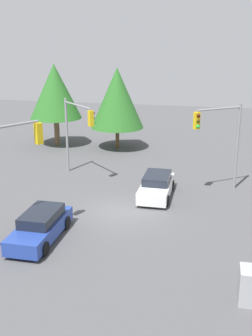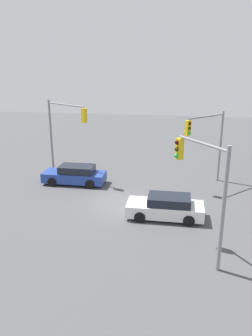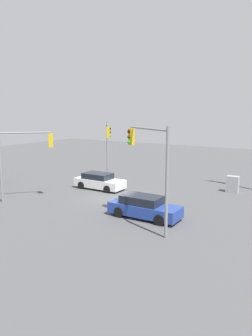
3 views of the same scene
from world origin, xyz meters
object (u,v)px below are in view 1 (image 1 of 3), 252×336
object	(u,v)px
traffic_signal_aux	(221,133)
electrical_cabinet	(247,285)
traffic_signal_main	(77,125)
sedan_blue	(41,226)
sedan_white	(157,186)

from	to	relation	value
traffic_signal_aux	electrical_cabinet	distance (m)	12.68
traffic_signal_main	electrical_cabinet	size ratio (longest dim) A/B	3.92
traffic_signal_main	traffic_signal_aux	size ratio (longest dim) A/B	0.96
sedan_blue	traffic_signal_aux	distance (m)	12.90
sedan_white	traffic_signal_aux	distance (m)	5.33
sedan_white	traffic_signal_aux	bearing A→B (deg)	-155.67
sedan_white	traffic_signal_main	distance (m)	7.42
traffic_signal_main	electrical_cabinet	distance (m)	17.55
sedan_white	traffic_signal_main	size ratio (longest dim) A/B	0.82
traffic_signal_aux	sedan_blue	bearing A→B (deg)	9.36
sedan_blue	sedan_white	bearing A→B (deg)	-123.77
sedan_white	traffic_signal_main	world-z (taller)	traffic_signal_main
sedan_white	traffic_signal_aux	size ratio (longest dim) A/B	0.79
sedan_blue	electrical_cabinet	xyz separation A→B (m)	(3.22, 9.91, 0.00)
sedan_blue	electrical_cabinet	size ratio (longest dim) A/B	3.37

